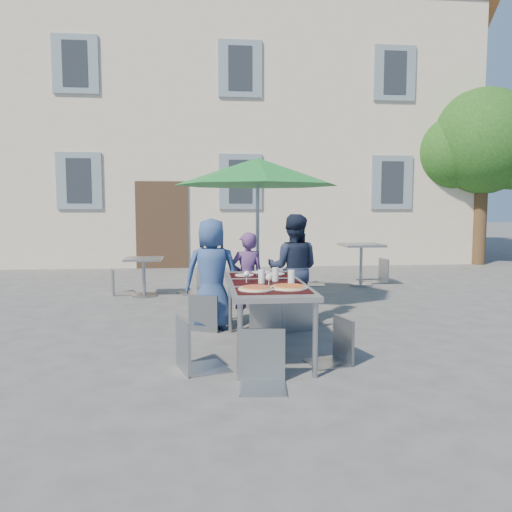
{
  "coord_description": "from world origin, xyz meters",
  "views": [
    {
      "loc": [
        -0.92,
        -5.34,
        1.54
      ],
      "look_at": [
        -0.29,
        0.74,
        0.94
      ],
      "focal_mm": 35.0,
      "sensor_mm": 36.0,
      "label": 1
    }
  ],
  "objects": [
    {
      "name": "glassware",
      "position": [
        -0.22,
        -0.26,
        0.83
      ],
      "size": [
        0.52,
        0.44,
        0.15
      ],
      "color": "silver",
      "rests_on": "dining_table"
    },
    {
      "name": "dining_table",
      "position": [
        -0.28,
        -0.16,
        0.7
      ],
      "size": [
        0.8,
        1.85,
        0.76
      ],
      "color": "#424247",
      "rests_on": "ground"
    },
    {
      "name": "chair_3",
      "position": [
        -1.03,
        -0.71,
        0.56
      ],
      "size": [
        0.54,
        0.53,
        0.96
      ],
      "color": "#93989E",
      "rests_on": "ground"
    },
    {
      "name": "bg_chair_r_0",
      "position": [
        -1.09,
        3.63,
        0.54
      ],
      "size": [
        0.52,
        0.52,
        0.92
      ],
      "color": "#92989D",
      "rests_on": "ground"
    },
    {
      "name": "cafe_table_0",
      "position": [
        -1.98,
        3.39,
        0.43
      ],
      "size": [
        0.63,
        0.63,
        0.67
      ],
      "color": "#96999D",
      "rests_on": "ground"
    },
    {
      "name": "chair_2",
      "position": [
        0.18,
        0.73,
        0.57
      ],
      "size": [
        0.53,
        0.53,
        0.97
      ],
      "color": "gray",
      "rests_on": "ground"
    },
    {
      "name": "bg_chair_r_1",
      "position": [
        2.66,
        4.56,
        0.54
      ],
      "size": [
        0.46,
        0.46,
        0.93
      ],
      "color": "#8F949A",
      "rests_on": "ground"
    },
    {
      "name": "bg_chair_l_1",
      "position": [
        1.15,
        4.34,
        0.53
      ],
      "size": [
        0.47,
        0.47,
        0.91
      ],
      "color": "gray",
      "rests_on": "ground"
    },
    {
      "name": "chair_1",
      "position": [
        -0.16,
        0.69,
        0.59
      ],
      "size": [
        0.47,
        0.47,
        1.0
      ],
      "color": "#91979C",
      "rests_on": "ground"
    },
    {
      "name": "tree",
      "position": [
        6.55,
        7.54,
        3.25
      ],
      "size": [
        3.6,
        3.0,
        4.7
      ],
      "color": "#4C3520",
      "rests_on": "ground"
    },
    {
      "name": "building",
      "position": [
        -0.0,
        11.5,
        4.85
      ],
      "size": [
        13.6,
        8.2,
        11.1
      ],
      "color": "beige",
      "rests_on": "ground"
    },
    {
      "name": "patio_umbrella",
      "position": [
        -0.11,
        2.25,
        2.06
      ],
      "size": [
        2.51,
        2.51,
        2.29
      ],
      "color": "#96999D",
      "rests_on": "ground"
    },
    {
      "name": "bg_chair_l_0",
      "position": [
        -2.46,
        3.63,
        0.5
      ],
      "size": [
        0.47,
        0.47,
        0.87
      ],
      "color": "gray",
      "rests_on": "ground"
    },
    {
      "name": "ground",
      "position": [
        0.0,
        0.0,
        0.0
      ],
      "size": [
        90.0,
        90.0,
        0.0
      ],
      "primitive_type": "plane",
      "color": "#49494B",
      "rests_on": "ground"
    },
    {
      "name": "chair_4",
      "position": [
        0.36,
        -0.61,
        0.49
      ],
      "size": [
        0.46,
        0.46,
        0.85
      ],
      "color": "gray",
      "rests_on": "ground"
    },
    {
      "name": "child_0",
      "position": [
        -0.83,
        0.93,
        0.7
      ],
      "size": [
        0.71,
        0.49,
        1.41
      ],
      "primitive_type": "imported",
      "rotation": [
        0.0,
        0.0,
        3.08
      ],
      "color": "#2E487F",
      "rests_on": "ground"
    },
    {
      "name": "chair_5",
      "position": [
        -0.43,
        -1.16,
        0.53
      ],
      "size": [
        0.44,
        0.44,
        0.9
      ],
      "color": "#90979B",
      "rests_on": "ground"
    },
    {
      "name": "child_2",
      "position": [
        0.25,
        1.17,
        0.73
      ],
      "size": [
        0.79,
        0.58,
        1.45
      ],
      "primitive_type": "imported",
      "rotation": [
        0.0,
        0.0,
        2.88
      ],
      "color": "#1B233B",
      "rests_on": "ground"
    },
    {
      "name": "place_settings",
      "position": [
        -0.27,
        0.47,
        0.76
      ],
      "size": [
        0.63,
        0.47,
        0.01
      ],
      "color": "white",
      "rests_on": "dining_table"
    },
    {
      "name": "pizza_near_left",
      "position": [
        -0.43,
        -0.65,
        0.77
      ],
      "size": [
        0.35,
        0.35,
        0.03
      ],
      "color": "white",
      "rests_on": "dining_table"
    },
    {
      "name": "chair_0",
      "position": [
        -0.91,
        0.85,
        0.51
      ],
      "size": [
        0.51,
        0.51,
        0.87
      ],
      "color": "gray",
      "rests_on": "ground"
    },
    {
      "name": "pizza_near_right",
      "position": [
        -0.11,
        -0.61,
        0.77
      ],
      "size": [
        0.37,
        0.37,
        0.03
      ],
      "color": "white",
      "rests_on": "dining_table"
    },
    {
      "name": "child_1",
      "position": [
        -0.37,
        1.09,
        0.61
      ],
      "size": [
        0.49,
        0.37,
        1.22
      ],
      "primitive_type": "imported",
      "rotation": [
        0.0,
        0.0,
        3.32
      ],
      "color": "#58366F",
      "rests_on": "ground"
    },
    {
      "name": "cafe_table_1",
      "position": [
        2.14,
        4.15,
        0.6
      ],
      "size": [
        0.77,
        0.77,
        0.83
      ],
      "color": "#96999D",
      "rests_on": "ground"
    }
  ]
}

